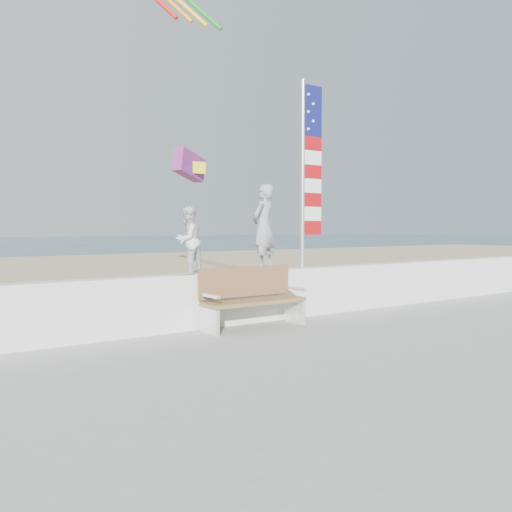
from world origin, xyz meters
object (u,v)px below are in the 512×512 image
object	(u,v)px
flag	(308,166)
child	(188,240)
adult	(264,227)
bench	(251,297)

from	to	relation	value
flag	child	bearing A→B (deg)	179.99
adult	flag	bearing A→B (deg)	156.13
bench	flag	xyz separation A→B (m)	(1.60, 0.45, 2.30)
adult	bench	bearing A→B (deg)	14.09
child	bench	bearing A→B (deg)	130.46
adult	bench	size ratio (longest dim) A/B	0.85
child	flag	world-z (taller)	flag
bench	flag	bearing A→B (deg)	15.85
adult	child	xyz separation A→B (m)	(-1.52, 0.00, -0.21)
bench	adult	bearing A→B (deg)	37.95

